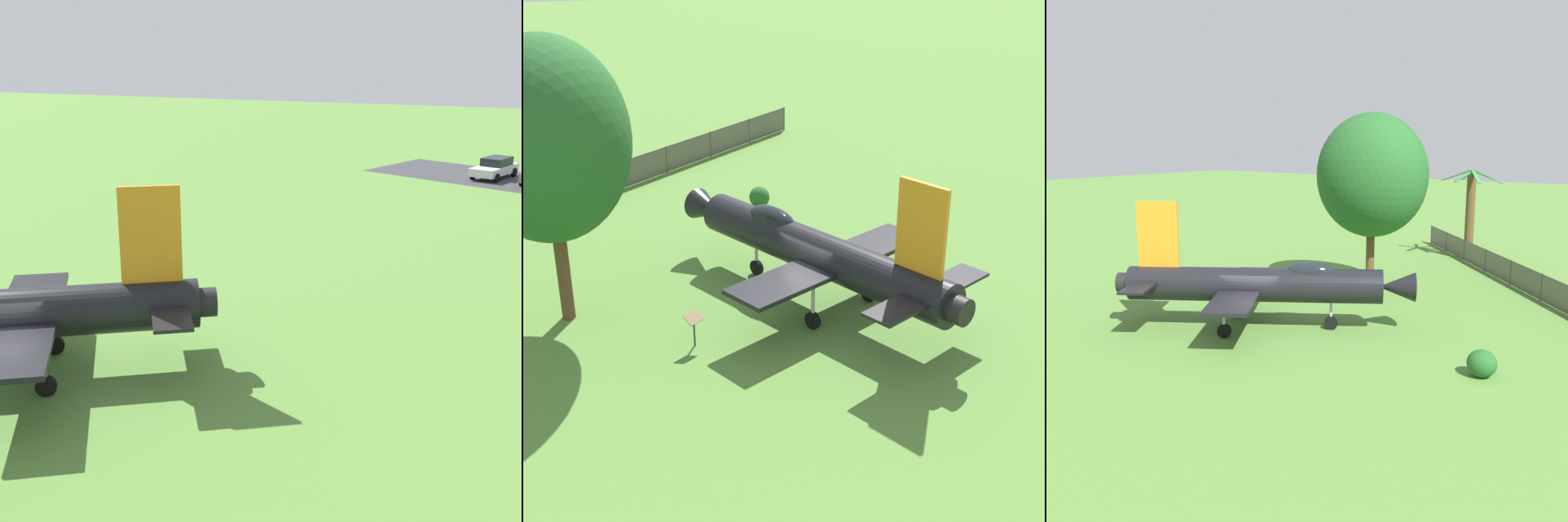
{
  "view_description": "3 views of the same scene",
  "coord_description": "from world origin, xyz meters",
  "views": [
    {
      "loc": [
        14.23,
        -15.65,
        9.6
      ],
      "look_at": [
        4.3,
        9.19,
        1.5
      ],
      "focal_mm": 50.27,
      "sensor_mm": 36.0,
      "label": 1
    },
    {
      "loc": [
        24.48,
        -6.28,
        13.19
      ],
      "look_at": [
        -0.11,
        -1.25,
        1.75
      ],
      "focal_mm": 54.34,
      "sensor_mm": 36.0,
      "label": 2
    },
    {
      "loc": [
        -17.01,
        19.52,
        8.24
      ],
      "look_at": [
        -0.29,
        -3.51,
        2.5
      ],
      "focal_mm": 41.6,
      "sensor_mm": 36.0,
      "label": 3
    }
  ],
  "objects": [
    {
      "name": "ground_plane",
      "position": [
        0.0,
        0.0,
        0.0
      ],
      "size": [
        200.0,
        200.0,
        0.0
      ],
      "primitive_type": "plane",
      "color": "#568438"
    },
    {
      "name": "parked_car_white",
      "position": [
        10.48,
        39.56,
        0.76
      ],
      "size": [
        3.21,
        4.97,
        1.48
      ],
      "rotation": [
        0.0,
        0.0,
        4.38
      ],
      "color": "silver",
      "rests_on": "ground_plane"
    }
  ]
}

